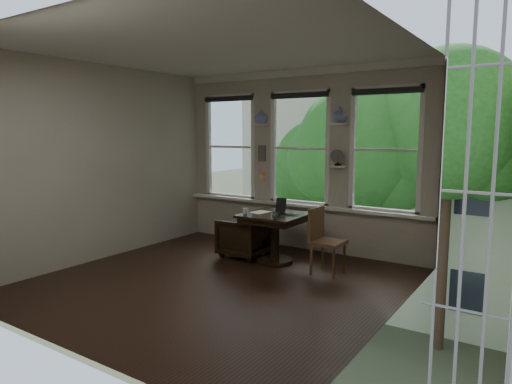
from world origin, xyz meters
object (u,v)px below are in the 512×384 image
Objects in this scene: laptop at (288,214)px; mug at (245,211)px; table at (275,238)px; side_chair_right at (328,242)px; armchair_left at (244,237)px.

mug is at bearing -150.94° from laptop.
table is 0.98× the size of side_chair_right.
laptop is (0.20, 0.04, 0.39)m from table.
table is 0.44m from laptop.
mug is (-0.57, -0.28, 0.03)m from laptop.
table is at bearing 86.56° from side_chair_right.
armchair_left is at bearing -175.68° from laptop.
mug reaches higher than armchair_left.
table is at bearing -167.26° from laptop.
mug is (-1.28, -0.17, 0.33)m from side_chair_right.
armchair_left is at bearing 128.79° from mug.
table is 0.61m from mug.
armchair_left is 2.38× the size of laptop.
laptop reaches higher than table.
side_chair_right reaches higher than armchair_left.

